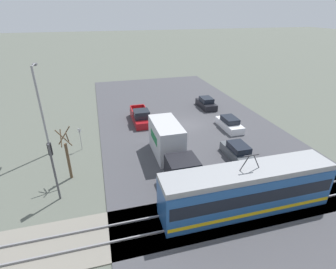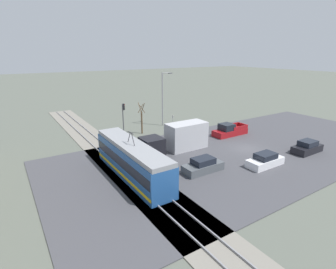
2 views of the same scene
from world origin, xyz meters
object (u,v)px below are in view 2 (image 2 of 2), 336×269
(sedan_car_0, at_px, (307,147))
(no_parking_sign, at_px, (173,121))
(sedan_car_2, at_px, (203,166))
(street_tree, at_px, (142,120))
(pickup_truck, at_px, (229,131))
(traffic_light_pole, at_px, (123,115))
(sedan_car_1, at_px, (265,160))
(light_rail_tram, at_px, (132,160))
(street_lamp_near_crossing, at_px, (163,96))
(box_truck, at_px, (179,138))

(sedan_car_0, relative_size, no_parking_sign, 1.76)
(sedan_car_2, xyz_separation_m, street_tree, (15.74, -0.97, 1.49))
(pickup_truck, bearing_deg, traffic_light_pole, 56.42)
(sedan_car_1, bearing_deg, light_rail_tram, 66.86)
(sedan_car_1, bearing_deg, no_parking_sign, 1.88)
(sedan_car_0, relative_size, sedan_car_1, 0.95)
(sedan_car_2, height_order, street_tree, street_tree)
(traffic_light_pole, height_order, street_lamp_near_crossing, street_lamp_near_crossing)
(sedan_car_0, height_order, traffic_light_pole, traffic_light_pole)
(traffic_light_pole, xyz_separation_m, no_parking_sign, (-1.50, -7.82, -1.69))
(light_rail_tram, distance_m, traffic_light_pole, 14.25)
(box_truck, xyz_separation_m, sedan_car_0, (-9.35, -13.02, -0.93))
(no_parking_sign, bearing_deg, sedan_car_0, -154.72)
(street_tree, bearing_deg, traffic_light_pole, 75.05)
(traffic_light_pole, height_order, street_tree, street_tree)
(traffic_light_pole, bearing_deg, box_truck, -162.20)
(pickup_truck, relative_size, sedan_car_2, 1.27)
(street_tree, bearing_deg, sedan_car_1, -162.58)
(box_truck, distance_m, sedan_car_2, 6.83)
(pickup_truck, xyz_separation_m, traffic_light_pole, (8.80, 13.26, 2.37))
(sedan_car_1, height_order, street_lamp_near_crossing, street_lamp_near_crossing)
(light_rail_tram, bearing_deg, sedan_car_0, -105.60)
(traffic_light_pole, bearing_deg, sedan_car_2, -174.14)
(sedan_car_1, distance_m, traffic_light_pole, 20.91)
(street_tree, xyz_separation_m, no_parking_sign, (-0.79, -5.16, -0.74))
(street_lamp_near_crossing, bearing_deg, sedan_car_0, -158.55)
(box_truck, height_order, traffic_light_pole, traffic_light_pole)
(pickup_truck, relative_size, traffic_light_pole, 1.17)
(traffic_light_pole, relative_size, no_parking_sign, 2.01)
(light_rail_tram, relative_size, pickup_truck, 2.25)
(sedan_car_0, relative_size, street_tree, 0.87)
(street_tree, relative_size, no_parking_sign, 2.01)
(sedan_car_2, xyz_separation_m, traffic_light_pole, (16.45, 1.69, 2.45))
(sedan_car_1, relative_size, traffic_light_pole, 0.92)
(traffic_light_pole, relative_size, street_tree, 1.00)
(box_truck, xyz_separation_m, sedan_car_1, (-9.14, -5.23, -0.96))
(sedan_car_0, bearing_deg, light_rail_tram, -105.60)
(light_rail_tram, bearing_deg, pickup_truck, -76.07)
(sedan_car_2, distance_m, street_tree, 15.84)
(box_truck, xyz_separation_m, sedan_car_2, (-6.60, 1.47, -0.94))
(sedan_car_2, bearing_deg, light_rail_tram, 64.54)
(street_lamp_near_crossing, bearing_deg, pickup_truck, -153.23)
(light_rail_tram, bearing_deg, no_parking_sign, -47.16)
(light_rail_tram, xyz_separation_m, sedan_car_2, (-3.14, -6.60, -1.03))
(pickup_truck, distance_m, sedan_car_0, 10.80)
(street_tree, distance_m, no_parking_sign, 5.28)
(pickup_truck, bearing_deg, light_rail_tram, 103.93)
(pickup_truck, height_order, traffic_light_pole, traffic_light_pole)
(pickup_truck, height_order, sedan_car_1, pickup_truck)
(sedan_car_1, height_order, sedan_car_2, sedan_car_2)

